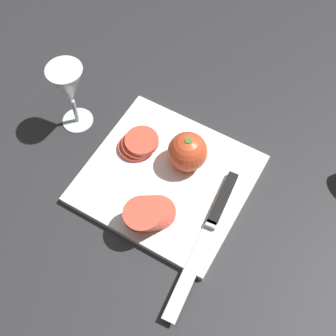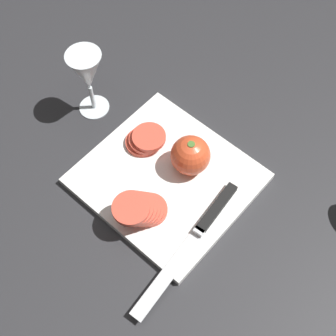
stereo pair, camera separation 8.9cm
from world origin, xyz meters
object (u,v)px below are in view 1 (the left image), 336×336
wine_glass (69,88)px  whole_tomato (188,152)px  tomato_slice_stack_near (138,144)px  knife (215,216)px  tomato_slice_stack_far (150,213)px

wine_glass → whole_tomato: size_ratio=2.03×
wine_glass → tomato_slice_stack_near: wine_glass is taller
whole_tomato → knife: whole_tomato is taller
wine_glass → tomato_slice_stack_far: 0.29m
tomato_slice_stack_near → tomato_slice_stack_far: 0.16m
tomato_slice_stack_far → whole_tomato: bearing=90.6°
knife → tomato_slice_stack_near: bearing=-111.3°
knife → tomato_slice_stack_far: tomato_slice_stack_far is taller
whole_tomato → tomato_slice_stack_near: 0.11m
whole_tomato → knife: size_ratio=0.26×
tomato_slice_stack_near → tomato_slice_stack_far: bearing=-50.3°
wine_glass → knife: bearing=-9.6°
tomato_slice_stack_near → tomato_slice_stack_far: (0.10, -0.12, 0.01)m
wine_glass → tomato_slice_stack_far: size_ratio=1.56×
wine_glass → tomato_slice_stack_far: (0.26, -0.12, -0.06)m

